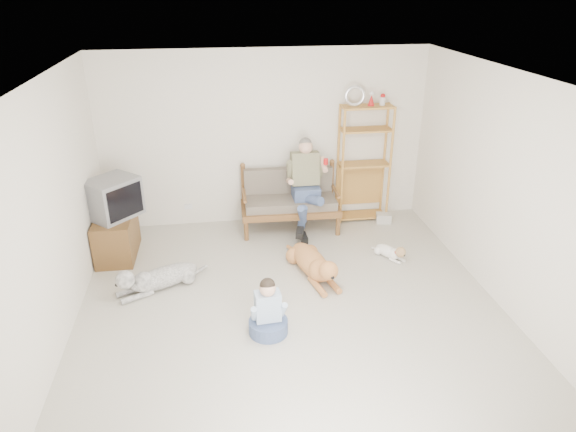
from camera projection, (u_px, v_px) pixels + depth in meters
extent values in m
plane|color=beige|center=(293.00, 317.00, 5.98)|extent=(5.50, 5.50, 0.00)
plane|color=silver|center=(294.00, 82.00, 4.84)|extent=(5.50, 5.50, 0.00)
plane|color=beige|center=(265.00, 139.00, 7.88)|extent=(5.00, 0.00, 5.00)
plane|color=beige|center=(370.00, 407.00, 2.94)|extent=(5.00, 0.00, 5.00)
plane|color=beige|center=(45.00, 227.00, 5.07)|extent=(0.00, 5.50, 5.50)
plane|color=beige|center=(514.00, 198.00, 5.75)|extent=(0.00, 5.50, 5.50)
cube|color=brown|center=(290.00, 208.00, 7.95)|extent=(1.52, 0.74, 0.10)
cube|color=#736858|center=(290.00, 202.00, 7.90)|extent=(1.40, 0.64, 0.13)
cube|color=#736858|center=(288.00, 182.00, 8.01)|extent=(1.38, 0.16, 0.45)
cylinder|color=brown|center=(287.00, 168.00, 7.98)|extent=(1.40, 0.09, 0.05)
cylinder|color=brown|center=(247.00, 232.00, 7.67)|extent=(0.07, 0.07, 0.30)
cylinder|color=brown|center=(243.00, 196.00, 8.07)|extent=(0.07, 0.07, 0.95)
cylinder|color=brown|center=(338.00, 225.00, 7.86)|extent=(0.07, 0.07, 0.30)
cylinder|color=brown|center=(330.00, 191.00, 8.26)|extent=(0.07, 0.07, 0.95)
cube|color=#465B81|center=(306.00, 192.00, 7.83)|extent=(0.40, 0.38, 0.20)
cube|color=gray|center=(305.00, 168.00, 7.77)|extent=(0.42, 0.29, 0.52)
sphere|color=#D7A386|center=(306.00, 147.00, 7.60)|extent=(0.21, 0.21, 0.21)
sphere|color=#5E5853|center=(305.00, 144.00, 7.60)|extent=(0.19, 0.19, 0.19)
cylinder|color=red|center=(326.00, 161.00, 7.54)|extent=(0.07, 0.07, 0.09)
cube|color=#C18E3C|center=(368.00, 107.00, 7.70)|extent=(0.79, 0.32, 0.03)
torus|color=silver|center=(355.00, 96.00, 7.60)|extent=(0.32, 0.05, 0.32)
cone|color=red|center=(371.00, 100.00, 7.67)|extent=(0.10, 0.10, 0.17)
cylinder|color=#C18E3C|center=(342.00, 169.00, 7.89)|extent=(0.04, 0.04, 1.86)
cylinder|color=#C18E3C|center=(338.00, 162.00, 8.17)|extent=(0.04, 0.04, 1.86)
cylinder|color=#C18E3C|center=(390.00, 166.00, 8.00)|extent=(0.04, 0.04, 1.86)
cylinder|color=#C18E3C|center=(384.00, 160.00, 8.27)|extent=(0.04, 0.04, 1.86)
cube|color=silver|center=(384.00, 218.00, 8.28)|extent=(0.27, 0.22, 0.15)
cube|color=brown|center=(117.00, 236.00, 7.20)|extent=(0.52, 0.91, 0.60)
cube|color=brown|center=(96.00, 245.00, 6.97)|extent=(0.03, 0.40, 0.50)
cube|color=brown|center=(102.00, 230.00, 7.37)|extent=(0.03, 0.40, 0.50)
cube|color=slate|center=(113.00, 198.00, 6.99)|extent=(0.82, 0.83, 0.54)
cube|color=black|center=(125.00, 202.00, 6.86)|extent=(0.39, 0.42, 0.43)
cube|color=silver|center=(188.00, 207.00, 8.13)|extent=(0.12, 0.02, 0.08)
ellipsoid|color=#B4723E|center=(311.00, 261.00, 6.85)|extent=(0.56, 1.03, 0.31)
sphere|color=#B4723E|center=(320.00, 270.00, 6.60)|extent=(0.31, 0.31, 0.31)
sphere|color=#B4723E|center=(329.00, 271.00, 6.34)|extent=(0.24, 0.24, 0.24)
ellipsoid|color=#B4723E|center=(332.00, 277.00, 6.26)|extent=(0.14, 0.19, 0.09)
cylinder|color=#B4723E|center=(297.00, 251.00, 7.30)|extent=(0.25, 0.35, 0.05)
ellipsoid|color=#B4723E|center=(322.00, 271.00, 6.33)|extent=(0.07, 0.09, 0.12)
ellipsoid|color=#B4723E|center=(334.00, 268.00, 6.39)|extent=(0.07, 0.09, 0.12)
ellipsoid|color=white|center=(165.00, 277.00, 6.53)|extent=(0.94, 0.68, 0.27)
sphere|color=white|center=(144.00, 282.00, 6.38)|extent=(0.27, 0.27, 0.27)
sphere|color=white|center=(125.00, 280.00, 6.21)|extent=(0.23, 0.23, 0.23)
ellipsoid|color=white|center=(117.00, 284.00, 6.17)|extent=(0.19, 0.17, 0.09)
cylinder|color=white|center=(197.00, 272.00, 6.80)|extent=(0.28, 0.29, 0.04)
ellipsoid|color=white|center=(125.00, 276.00, 6.28)|extent=(0.09, 0.08, 0.12)
ellipsoid|color=white|center=(129.00, 282.00, 6.16)|extent=(0.09, 0.08, 0.12)
ellipsoid|color=white|center=(388.00, 251.00, 7.26)|extent=(0.36, 0.44, 0.16)
sphere|color=white|center=(394.00, 254.00, 7.17)|extent=(0.16, 0.16, 0.16)
sphere|color=#A98154|center=(401.00, 252.00, 7.06)|extent=(0.15, 0.15, 0.15)
ellipsoid|color=#A98154|center=(404.00, 255.00, 7.02)|extent=(0.11, 0.12, 0.06)
cylinder|color=white|center=(377.00, 249.00, 7.42)|extent=(0.14, 0.12, 0.03)
cone|color=#A98154|center=(398.00, 250.00, 7.03)|extent=(0.04, 0.04, 0.05)
cone|color=#A98154|center=(402.00, 248.00, 7.09)|extent=(0.04, 0.04, 0.05)
torus|color=red|center=(399.00, 252.00, 7.08)|extent=(0.14, 0.14, 0.02)
cylinder|color=#465B81|center=(268.00, 326.00, 5.69)|extent=(0.44, 0.44, 0.16)
cube|color=#ADBFD0|center=(268.00, 306.00, 5.60)|extent=(0.29, 0.20, 0.34)
sphere|color=#D7A386|center=(268.00, 288.00, 5.48)|extent=(0.18, 0.18, 0.18)
sphere|color=black|center=(267.00, 286.00, 5.48)|extent=(0.17, 0.17, 0.17)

